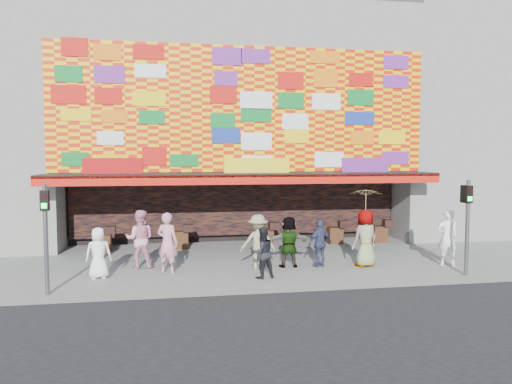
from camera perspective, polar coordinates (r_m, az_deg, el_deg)
ground at (r=16.22m, az=0.74°, el=-9.16°), size 90.00×90.00×0.00m
road_strip at (r=10.19m, az=7.82°, el=-17.41°), size 30.00×8.00×0.02m
shop_building at (r=23.91m, az=-2.89°, el=7.78°), size 15.20×9.40×10.00m
neighbor_right at (r=28.48m, az=24.41°, el=8.38°), size 11.00×8.00×12.00m
signal_left at (r=14.52m, az=-22.92°, el=-3.62°), size 0.22×0.20×3.00m
signal_right at (r=16.82m, az=23.03°, el=-2.58°), size 0.22×0.20×3.00m
ped_a at (r=16.03m, az=-17.56°, el=-6.66°), size 0.81×0.56×1.57m
ped_b at (r=16.22m, az=-10.10°, el=-5.72°), size 0.84×0.74×1.94m
ped_c at (r=15.34m, az=0.72°, el=-6.94°), size 0.89×0.77×1.57m
ped_d at (r=16.49m, az=0.21°, el=-5.73°), size 1.19×0.71×1.81m
ped_e at (r=16.98m, az=7.33°, el=-5.83°), size 1.01×0.71×1.60m
ped_f at (r=16.85m, az=3.77°, el=-5.69°), size 1.61×0.58×1.71m
ped_g at (r=17.23m, az=12.40°, el=-5.18°), size 1.09×0.88×1.94m
ped_h at (r=18.16m, az=21.05°, el=-4.88°), size 0.80×0.62×1.94m
ped_i at (r=17.12m, az=-13.13°, el=-5.25°), size 1.01×0.82×1.94m
parasol at (r=17.08m, az=12.47°, el=-1.20°), size 1.05×1.07×1.89m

